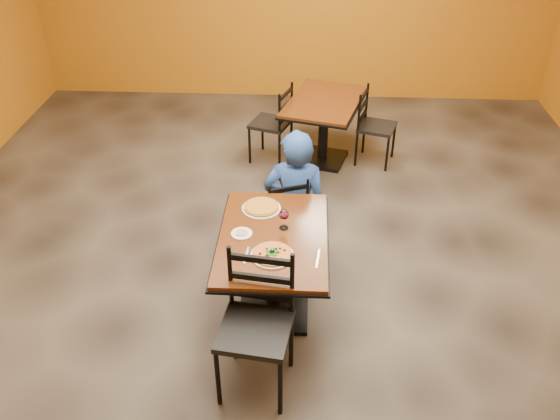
# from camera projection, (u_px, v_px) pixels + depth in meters

# --- Properties ---
(floor) EXTENTS (7.00, 8.00, 0.01)m
(floor) POSITION_uv_depth(u_px,v_px,m) (277.00, 271.00, 5.19)
(floor) COLOR black
(floor) RESTS_ON ground
(table_main) EXTENTS (0.83, 1.23, 0.75)m
(table_main) POSITION_uv_depth(u_px,v_px,m) (273.00, 256.00, 4.47)
(table_main) COLOR #58270D
(table_main) RESTS_ON floor
(table_second) EXTENTS (1.05, 1.31, 0.75)m
(table_second) POSITION_uv_depth(u_px,v_px,m) (324.00, 116.00, 6.59)
(table_second) COLOR #58270D
(table_second) RESTS_ON floor
(chair_main_near) EXTENTS (0.52, 0.52, 1.03)m
(chair_main_near) POSITION_uv_depth(u_px,v_px,m) (255.00, 331.00, 3.87)
(chair_main_near) COLOR black
(chair_main_near) RESTS_ON floor
(chair_main_far) EXTENTS (0.47, 0.47, 0.82)m
(chair_main_far) POSITION_uv_depth(u_px,v_px,m) (283.00, 213.00, 5.23)
(chair_main_far) COLOR black
(chair_main_far) RESTS_ON floor
(chair_second_left) EXTENTS (0.52, 0.52, 0.90)m
(chair_second_left) POSITION_uv_depth(u_px,v_px,m) (271.00, 123.00, 6.67)
(chair_second_left) COLOR black
(chair_second_left) RESTS_ON floor
(chair_second_right) EXTENTS (0.49, 0.49, 0.87)m
(chair_second_right) POSITION_uv_depth(u_px,v_px,m) (377.00, 127.00, 6.63)
(chair_second_right) COLOR black
(chair_second_right) RESTS_ON floor
(diner) EXTENTS (0.60, 0.41, 1.16)m
(diner) POSITION_uv_depth(u_px,v_px,m) (296.00, 189.00, 5.24)
(diner) COLOR navy
(diner) RESTS_ON floor
(plate_main) EXTENTS (0.31, 0.31, 0.01)m
(plate_main) POSITION_uv_depth(u_px,v_px,m) (272.00, 255.00, 4.16)
(plate_main) COLOR white
(plate_main) RESTS_ON table_main
(pizza_main) EXTENTS (0.28, 0.28, 0.02)m
(pizza_main) POSITION_uv_depth(u_px,v_px,m) (272.00, 254.00, 4.15)
(pizza_main) COLOR maroon
(pizza_main) RESTS_ON plate_main
(plate_far) EXTENTS (0.31, 0.31, 0.01)m
(plate_far) POSITION_uv_depth(u_px,v_px,m) (261.00, 208.00, 4.66)
(plate_far) COLOR white
(plate_far) RESTS_ON table_main
(pizza_far) EXTENTS (0.28, 0.28, 0.02)m
(pizza_far) POSITION_uv_depth(u_px,v_px,m) (261.00, 207.00, 4.65)
(pizza_far) COLOR gold
(pizza_far) RESTS_ON plate_far
(side_plate) EXTENTS (0.16, 0.16, 0.01)m
(side_plate) POSITION_uv_depth(u_px,v_px,m) (242.00, 234.00, 4.38)
(side_plate) COLOR white
(side_plate) RESTS_ON table_main
(dip) EXTENTS (0.09, 0.09, 0.01)m
(dip) POSITION_uv_depth(u_px,v_px,m) (242.00, 233.00, 4.37)
(dip) COLOR tan
(dip) RESTS_ON side_plate
(wine_glass) EXTENTS (0.08, 0.08, 0.18)m
(wine_glass) POSITION_uv_depth(u_px,v_px,m) (284.00, 218.00, 4.40)
(wine_glass) COLOR white
(wine_glass) RESTS_ON table_main
(fork) EXTENTS (0.03, 0.19, 0.00)m
(fork) POSITION_uv_depth(u_px,v_px,m) (246.00, 255.00, 4.17)
(fork) COLOR silver
(fork) RESTS_ON table_main
(knife) EXTENTS (0.04, 0.21, 0.00)m
(knife) POSITION_uv_depth(u_px,v_px,m) (318.00, 259.00, 4.13)
(knife) COLOR silver
(knife) RESTS_ON table_main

